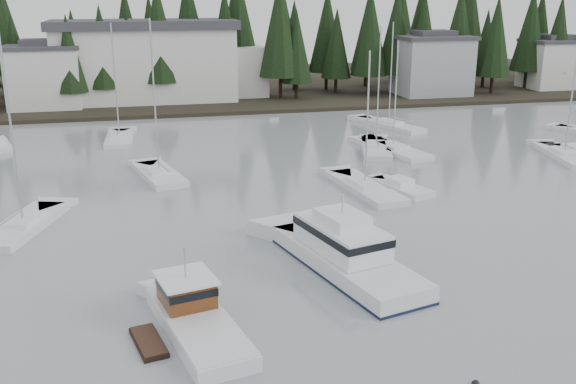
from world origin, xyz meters
The scene contains 19 objects.
far_shore_land centered at (0.00, 97.00, 0.00)m, with size 240.00×54.00×1.00m, color black.
conifer_treeline centered at (0.00, 86.00, 0.00)m, with size 200.00×22.00×20.00m, color black, non-canonical shape.
house_west centered at (-18.00, 79.00, 4.65)m, with size 9.54×7.42×8.75m.
house_east_a centered at (36.00, 78.00, 4.90)m, with size 10.60×8.48×9.25m.
house_east_b centered at (58.00, 80.00, 4.40)m, with size 9.54×7.42×8.25m.
harbor_inn centered at (-2.96, 82.34, 5.78)m, with size 29.50×11.50×10.90m.
lobster_boat_brown centered at (-4.92, 16.55, 0.46)m, with size 5.31×8.63×4.07m.
cabin_cruiser_center centered at (3.95, 21.49, 0.74)m, with size 6.27×12.01×4.93m.
sailboat_1 centered at (10.23, 35.37, 0.06)m, with size 3.81×9.73×11.29m.
sailboat_3 centered at (17.39, 47.03, 0.05)m, with size 4.76×9.86×11.15m.
sailboat_4 centered at (21.62, 58.62, 0.06)m, with size 5.64×10.36×12.34m.
sailboat_5 centered at (32.13, 41.01, 0.08)m, with size 4.54×9.65×14.43m.
sailboat_8 centered at (-8.65, 58.31, 0.07)m, with size 3.06×8.12×12.53m.
sailboat_9 centered at (-5.27, 43.00, 0.08)m, with size 4.50×8.43×13.48m.
sailboat_10 centered at (-14.47, 32.43, 0.08)m, with size 5.25×8.92×13.29m.
sailboat_12 centered at (15.92, 47.79, 0.07)m, with size 5.19×9.17×12.41m.
runabout_1 centered at (12.85, 34.70, 0.13)m, with size 3.97×6.15×1.42m.
runabout_4 centered at (33.49, 41.63, 0.13)m, with size 2.22×5.66×1.42m.
mooring_buoy_dark centered at (5.46, 9.65, 0.00)m, with size 0.33×0.33×0.33m, color black.
Camera 1 is at (-6.84, -9.91, 14.68)m, focal length 40.00 mm.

